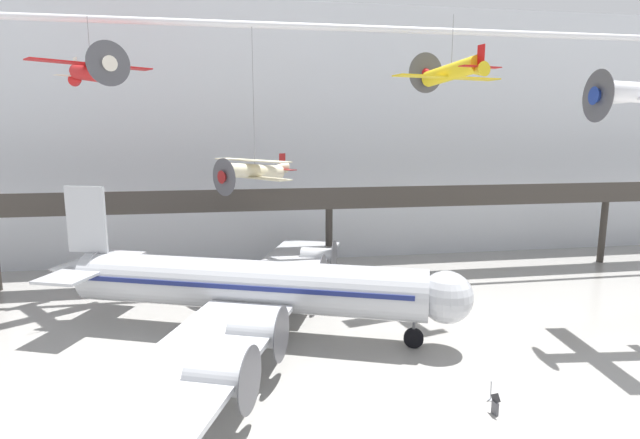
{
  "coord_description": "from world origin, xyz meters",
  "views": [
    {
      "loc": [
        -8.82,
        -20.55,
        14.05
      ],
      "look_at": [
        -3.5,
        11.16,
        8.39
      ],
      "focal_mm": 28.0,
      "sensor_mm": 36.0,
      "label": 1
    }
  ],
  "objects_px": {
    "suspended_plane_yellow_lowwing": "(451,72)",
    "stanchion_barrier": "(491,394)",
    "info_sign_pedestal": "(495,406)",
    "airliner_silver_main": "(246,286)",
    "suspended_plane_red_highwing": "(91,72)",
    "suspended_plane_cream_biplane": "(255,171)"
  },
  "relations": [
    {
      "from": "info_sign_pedestal",
      "to": "suspended_plane_yellow_lowwing",
      "type": "bearing_deg",
      "value": 68.36
    },
    {
      "from": "airliner_silver_main",
      "to": "suspended_plane_red_highwing",
      "type": "bearing_deg",
      "value": 162.55
    },
    {
      "from": "suspended_plane_yellow_lowwing",
      "to": "suspended_plane_cream_biplane",
      "type": "bearing_deg",
      "value": 57.19
    },
    {
      "from": "suspended_plane_cream_biplane",
      "to": "suspended_plane_yellow_lowwing",
      "type": "bearing_deg",
      "value": 123.43
    },
    {
      "from": "suspended_plane_yellow_lowwing",
      "to": "info_sign_pedestal",
      "type": "relative_size",
      "value": 7.48
    },
    {
      "from": "suspended_plane_cream_biplane",
      "to": "info_sign_pedestal",
      "type": "distance_m",
      "value": 26.43
    },
    {
      "from": "stanchion_barrier",
      "to": "info_sign_pedestal",
      "type": "distance_m",
      "value": 1.42
    },
    {
      "from": "suspended_plane_red_highwing",
      "to": "info_sign_pedestal",
      "type": "relative_size",
      "value": 6.72
    },
    {
      "from": "airliner_silver_main",
      "to": "stanchion_barrier",
      "type": "relative_size",
      "value": 32.05
    },
    {
      "from": "suspended_plane_yellow_lowwing",
      "to": "stanchion_barrier",
      "type": "distance_m",
      "value": 23.85
    },
    {
      "from": "suspended_plane_red_highwing",
      "to": "suspended_plane_yellow_lowwing",
      "type": "xyz_separation_m",
      "value": [
        27.48,
        -5.0,
        -0.05
      ]
    },
    {
      "from": "info_sign_pedestal",
      "to": "stanchion_barrier",
      "type": "bearing_deg",
      "value": 62.69
    },
    {
      "from": "suspended_plane_yellow_lowwing",
      "to": "stanchion_barrier",
      "type": "xyz_separation_m",
      "value": [
        -3.58,
        -14.95,
        -18.24
      ]
    },
    {
      "from": "airliner_silver_main",
      "to": "stanchion_barrier",
      "type": "height_order",
      "value": "airliner_silver_main"
    },
    {
      "from": "airliner_silver_main",
      "to": "suspended_plane_red_highwing",
      "type": "relative_size",
      "value": 4.14
    },
    {
      "from": "airliner_silver_main",
      "to": "suspended_plane_yellow_lowwing",
      "type": "bearing_deg",
      "value": 34.47
    },
    {
      "from": "suspended_plane_yellow_lowwing",
      "to": "stanchion_barrier",
      "type": "bearing_deg",
      "value": 153.69
    },
    {
      "from": "suspended_plane_cream_biplane",
      "to": "info_sign_pedestal",
      "type": "height_order",
      "value": "suspended_plane_cream_biplane"
    },
    {
      "from": "suspended_plane_red_highwing",
      "to": "stanchion_barrier",
      "type": "relative_size",
      "value": 7.74
    },
    {
      "from": "airliner_silver_main",
      "to": "suspended_plane_yellow_lowwing",
      "type": "relative_size",
      "value": 3.72
    },
    {
      "from": "suspended_plane_red_highwing",
      "to": "suspended_plane_yellow_lowwing",
      "type": "relative_size",
      "value": 0.9
    },
    {
      "from": "suspended_plane_cream_biplane",
      "to": "airliner_silver_main",
      "type": "bearing_deg",
      "value": 46.56
    }
  ]
}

